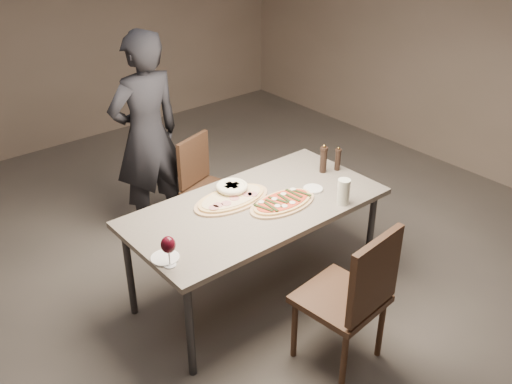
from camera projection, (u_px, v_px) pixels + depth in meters
room at (256, 116)px, 3.60m from camera, size 7.00×7.00×7.00m
dining_table at (256, 212)px, 3.94m from camera, size 1.80×0.90×0.75m
zucchini_pizza at (283, 202)px, 3.91m from camera, size 0.53×0.29×0.05m
ham_pizza at (232, 199)px, 3.96m from camera, size 0.59×0.33×0.04m
bread_basket at (232, 188)px, 4.02m from camera, size 0.23×0.23×0.08m
oil_dish at (313, 189)px, 4.10m from camera, size 0.14×0.14×0.02m
pepper_mill_left at (338, 159)px, 4.34m from camera, size 0.05×0.05×0.19m
pepper_mill_right at (323, 159)px, 4.30m from camera, size 0.06×0.06×0.23m
carafe at (344, 192)px, 3.89m from camera, size 0.09×0.09×0.18m
wine_glass at (168, 246)px, 3.24m from camera, size 0.09×0.09×0.20m
side_plate at (165, 258)px, 3.36m from camera, size 0.17×0.17×0.01m
chair_near at (354, 293)px, 3.38m from camera, size 0.52×0.52×1.00m
chair_far at (204, 180)px, 4.82m from camera, size 0.50×0.50×0.84m
diner at (147, 136)px, 4.65m from camera, size 0.65×0.44×1.74m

